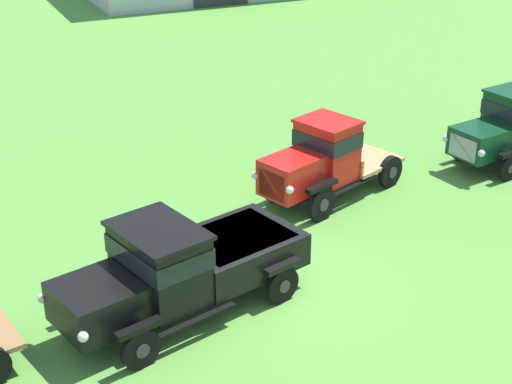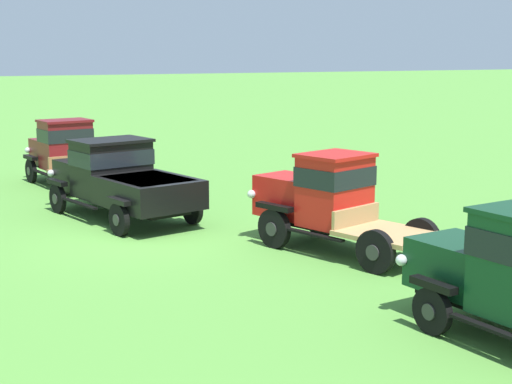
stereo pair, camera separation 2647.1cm
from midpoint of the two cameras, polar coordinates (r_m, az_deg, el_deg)
ground_plane at (r=12.69m, az=-47.46°, el=-17.05°), size 240.00×240.00×0.00m
vintage_truck_second_in_line at (r=13.47m, az=-58.24°, el=-13.50°), size 5.73×3.38×2.10m
vintage_truck_midrow_center at (r=14.08m, az=-34.02°, el=-3.23°), size 4.84×3.00×2.22m
vintage_truck_far_side at (r=14.13m, az=-8.76°, el=1.04°), size 4.88×2.51×2.16m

